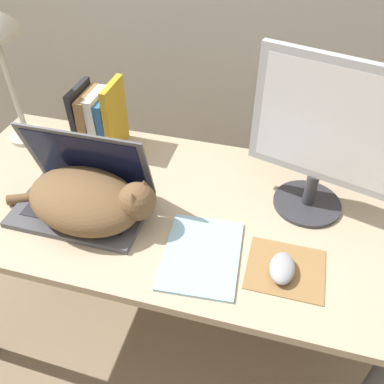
# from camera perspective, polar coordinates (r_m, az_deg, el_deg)

# --- Properties ---
(desk) EXTENTS (1.43, 0.70, 0.74)m
(desk) POSITION_cam_1_polar(r_m,az_deg,el_deg) (1.32, -4.03, -3.84)
(desk) COLOR tan
(desk) RESTS_ON ground_plane
(laptop) EXTENTS (0.39, 0.25, 0.25)m
(laptop) POSITION_cam_1_polar(r_m,az_deg,el_deg) (1.26, -15.04, -0.31)
(laptop) COLOR #4C4C51
(laptop) RESTS_ON desk
(cat) EXTENTS (0.48, 0.31, 0.16)m
(cat) POSITION_cam_1_polar(r_m,az_deg,el_deg) (1.21, -14.24, -1.10)
(cat) COLOR brown
(cat) RESTS_ON desk
(external_monitor) EXTENTS (0.40, 0.21, 0.48)m
(external_monitor) POSITION_cam_1_polar(r_m,az_deg,el_deg) (1.15, 18.08, 7.38)
(external_monitor) COLOR #333338
(external_monitor) RESTS_ON desk
(mousepad) EXTENTS (0.20, 0.18, 0.00)m
(mousepad) POSITION_cam_1_polar(r_m,az_deg,el_deg) (1.12, 13.00, -10.49)
(mousepad) COLOR olive
(mousepad) RESTS_ON desk
(computer_mouse) EXTENTS (0.07, 0.10, 0.04)m
(computer_mouse) POSITION_cam_1_polar(r_m,az_deg,el_deg) (1.09, 12.54, -10.38)
(computer_mouse) COLOR #99999E
(computer_mouse) RESTS_ON mousepad
(book_row) EXTENTS (0.15, 0.15, 0.25)m
(book_row) POSITION_cam_1_polar(r_m,az_deg,el_deg) (1.49, -12.93, 9.99)
(book_row) COLOR #232328
(book_row) RESTS_ON desk
(desk_lamp) EXTENTS (0.17, 0.17, 0.47)m
(desk_lamp) POSITION_cam_1_polar(r_m,az_deg,el_deg) (1.48, -24.65, 16.45)
(desk_lamp) COLOR beige
(desk_lamp) RESTS_ON desk
(notepad) EXTENTS (0.22, 0.29, 0.01)m
(notepad) POSITION_cam_1_polar(r_m,az_deg,el_deg) (1.12, 1.37, -8.77)
(notepad) COLOR #99C6E0
(notepad) RESTS_ON desk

